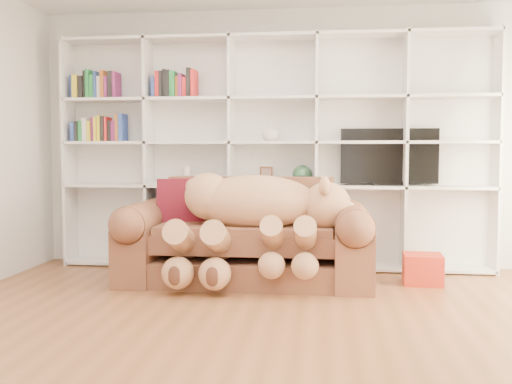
# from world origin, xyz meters

# --- Properties ---
(floor) EXTENTS (5.00, 5.00, 0.00)m
(floor) POSITION_xyz_m (0.00, 0.00, 0.00)
(floor) COLOR brown
(floor) RESTS_ON ground
(wall_back) EXTENTS (5.00, 0.02, 2.70)m
(wall_back) POSITION_xyz_m (0.00, 2.50, 1.35)
(wall_back) COLOR white
(wall_back) RESTS_ON floor
(wall_front) EXTENTS (5.00, 0.02, 2.70)m
(wall_front) POSITION_xyz_m (0.00, -2.50, 1.35)
(wall_front) COLOR white
(wall_front) RESTS_ON floor
(bookshelf) EXTENTS (4.43, 0.35, 2.40)m
(bookshelf) POSITION_xyz_m (-0.24, 2.36, 1.31)
(bookshelf) COLOR white
(bookshelf) RESTS_ON floor
(sofa) EXTENTS (2.28, 0.98, 0.96)m
(sofa) POSITION_xyz_m (-0.20, 1.66, 0.36)
(sofa) COLOR brown
(sofa) RESTS_ON floor
(teddy_bear) EXTENTS (1.66, 0.92, 0.96)m
(teddy_bear) POSITION_xyz_m (-0.10, 1.47, 0.66)
(teddy_bear) COLOR tan
(teddy_bear) RESTS_ON sofa
(throw_pillow) EXTENTS (0.49, 0.34, 0.47)m
(throw_pillow) POSITION_xyz_m (-0.86, 1.82, 0.71)
(throw_pillow) COLOR #5A0F12
(throw_pillow) RESTS_ON sofa
(gift_box) EXTENTS (0.36, 0.34, 0.27)m
(gift_box) POSITION_xyz_m (1.42, 1.72, 0.14)
(gift_box) COLOR #B22917
(gift_box) RESTS_ON floor
(tv) EXTENTS (0.97, 0.18, 0.58)m
(tv) POSITION_xyz_m (1.17, 2.35, 1.15)
(tv) COLOR black
(tv) RESTS_ON bookshelf
(picture_frame) EXTENTS (0.14, 0.08, 0.18)m
(picture_frame) POSITION_xyz_m (-0.08, 2.30, 0.96)
(picture_frame) COLOR brown
(picture_frame) RESTS_ON bookshelf
(green_vase) EXTENTS (0.21, 0.21, 0.21)m
(green_vase) POSITION_xyz_m (0.29, 2.30, 0.97)
(green_vase) COLOR #2A5236
(green_vase) RESTS_ON bookshelf
(figurine_tall) EXTENTS (0.10, 0.10, 0.18)m
(figurine_tall) POSITION_xyz_m (-0.92, 2.30, 0.96)
(figurine_tall) COLOR beige
(figurine_tall) RESTS_ON bookshelf
(figurine_short) EXTENTS (0.07, 0.07, 0.12)m
(figurine_short) POSITION_xyz_m (-0.79, 2.30, 0.93)
(figurine_short) COLOR beige
(figurine_short) RESTS_ON bookshelf
(snow_globe) EXTENTS (0.10, 0.10, 0.10)m
(snow_globe) POSITION_xyz_m (-0.64, 2.30, 0.92)
(snow_globe) COLOR silver
(snow_globe) RESTS_ON bookshelf
(shelf_vase) EXTENTS (0.23, 0.23, 0.18)m
(shelf_vase) POSITION_xyz_m (-0.03, 2.30, 1.41)
(shelf_vase) COLOR beige
(shelf_vase) RESTS_ON bookshelf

